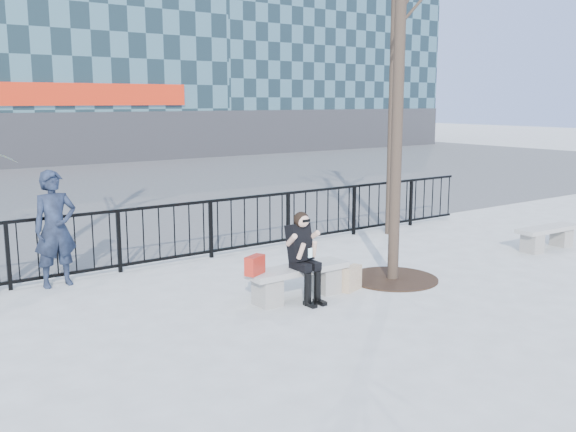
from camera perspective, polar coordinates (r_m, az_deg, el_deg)
ground at (r=9.74m, az=0.87°, el=-7.31°), size 120.00×120.00×0.00m
street_surface at (r=23.29m, az=-21.86°, el=2.28°), size 60.00×23.00×0.01m
railing at (r=12.06m, az=-7.70°, el=-1.25°), size 14.00×0.06×1.10m
tree_grate at (r=10.86m, az=9.27°, el=-5.51°), size 1.50×1.50×0.02m
bench_main at (r=9.65m, az=0.87°, el=-5.61°), size 1.65×0.46×0.49m
bench_second at (r=13.82m, az=22.07°, el=-1.60°), size 1.53×0.43×0.45m
seated_woman at (r=9.43m, az=1.46°, el=-3.67°), size 0.50×0.64×1.34m
handbag at (r=9.17m, az=-2.96°, el=-4.38°), size 0.36×0.28×0.27m
shopping_bag at (r=10.13m, az=5.67°, el=-5.54°), size 0.43×0.27×0.38m
standing_man at (r=10.81m, az=-19.99°, el=-1.07°), size 0.70×0.47×1.87m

